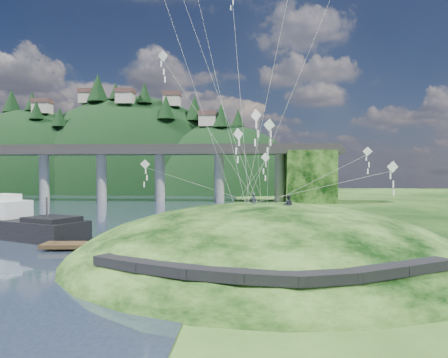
{
  "coord_description": "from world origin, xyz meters",
  "views": [
    {
      "loc": [
        6.26,
        -32.54,
        7.67
      ],
      "look_at": [
        4.0,
        6.0,
        7.0
      ],
      "focal_mm": 32.0,
      "sensor_mm": 36.0,
      "label": 1
    }
  ],
  "objects": [
    {
      "name": "kite_flyers",
      "position": [
        8.6,
        1.06,
        5.83
      ],
      "size": [
        3.64,
        2.11,
        1.84
      ],
      "color": "#262A33",
      "rests_on": "ground"
    },
    {
      "name": "grass_hill",
      "position": [
        8.0,
        2.0,
        -1.5
      ],
      "size": [
        36.0,
        32.0,
        13.0
      ],
      "color": "black",
      "rests_on": "ground"
    },
    {
      "name": "work_barge",
      "position": [
        -21.13,
        12.94,
        1.64
      ],
      "size": [
        19.21,
        12.3,
        6.56
      ],
      "color": "black",
      "rests_on": "ground"
    },
    {
      "name": "kite_swarm",
      "position": [
        6.22,
        -1.55,
        15.74
      ],
      "size": [
        19.99,
        11.24,
        21.08
      ],
      "color": "white",
      "rests_on": "ground"
    },
    {
      "name": "wooden_dock",
      "position": [
        -6.05,
        5.95,
        0.49
      ],
      "size": [
        15.61,
        3.56,
        1.11
      ],
      "color": "#392917",
      "rests_on": "ground"
    },
    {
      "name": "ground",
      "position": [
        0.0,
        0.0,
        0.0
      ],
      "size": [
        320.0,
        320.0,
        0.0
      ],
      "primitive_type": "plane",
      "color": "black",
      "rests_on": "ground"
    },
    {
      "name": "far_ridge",
      "position": [
        -43.58,
        122.17,
        -7.44
      ],
      "size": [
        153.0,
        70.0,
        94.5
      ],
      "color": "black",
      "rests_on": "ground"
    },
    {
      "name": "bridge",
      "position": [
        -26.46,
        70.07,
        9.7
      ],
      "size": [
        160.0,
        11.0,
        15.0
      ],
      "color": "#2D2B2B",
      "rests_on": "ground"
    },
    {
      "name": "footpath",
      "position": [
        7.46,
        -9.74,
        2.08
      ],
      "size": [
        22.29,
        5.84,
        0.83
      ],
      "color": "black",
      "rests_on": "ground"
    }
  ]
}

